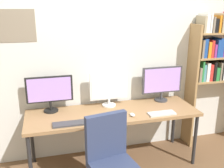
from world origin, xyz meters
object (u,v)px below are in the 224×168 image
at_px(monitor_left, 50,91).
at_px(computer_mouse, 132,115).
at_px(monitor_center, 109,88).
at_px(keyboard_left, 70,124).
at_px(bookshelf, 216,59).
at_px(keyboard_right, 162,113).
at_px(monitor_right, 162,82).
at_px(desk, 113,115).

height_order(monitor_left, computer_mouse, monitor_left).
xyz_separation_m(monitor_center, keyboard_left, (-0.56, -0.44, -0.24)).
relative_size(monitor_left, keyboard_left, 1.44).
height_order(bookshelf, monitor_center, bookshelf).
relative_size(bookshelf, keyboard_right, 5.83).
height_order(monitor_left, keyboard_left, monitor_left).
relative_size(monitor_center, monitor_right, 0.88).
bearing_deg(monitor_center, bookshelf, 0.65).
bearing_deg(monitor_right, keyboard_right, -113.81).
bearing_deg(desk, monitor_center, 90.00).
relative_size(desk, monitor_left, 3.78).
relative_size(desk, monitor_right, 3.77).
height_order(monitor_center, keyboard_left, monitor_center).
relative_size(desk, keyboard_right, 6.38).
relative_size(keyboard_right, computer_mouse, 3.51).
relative_size(monitor_left, keyboard_right, 1.69).
bearing_deg(computer_mouse, keyboard_right, -6.70).
xyz_separation_m(desk, monitor_center, (0.00, 0.21, 0.30)).
distance_m(monitor_center, computer_mouse, 0.50).
xyz_separation_m(keyboard_left, keyboard_right, (1.12, 0.00, 0.00)).
relative_size(keyboard_left, computer_mouse, 4.11).
bearing_deg(keyboard_left, monitor_center, 38.30).
xyz_separation_m(monitor_left, monitor_right, (1.51, 0.00, 0.01)).
height_order(monitor_right, keyboard_right, monitor_right).
distance_m(desk, keyboard_right, 0.61).
relative_size(monitor_center, keyboard_left, 1.28).
bearing_deg(monitor_right, monitor_left, -180.00).
bearing_deg(monitor_left, desk, -15.70).
xyz_separation_m(desk, monitor_right, (0.76, 0.21, 0.33)).
bearing_deg(monitor_center, monitor_left, -180.00).
distance_m(monitor_center, keyboard_left, 0.75).
height_order(desk, monitor_right, monitor_right).
xyz_separation_m(desk, computer_mouse, (0.19, -0.19, 0.07)).
bearing_deg(monitor_left, monitor_center, 0.00).
height_order(monitor_left, monitor_center, monitor_center).
distance_m(monitor_right, computer_mouse, 0.74).
bearing_deg(monitor_center, computer_mouse, -64.20).
relative_size(bookshelf, monitor_right, 3.45).
xyz_separation_m(monitor_left, keyboard_left, (0.20, -0.44, -0.25)).
xyz_separation_m(monitor_left, computer_mouse, (0.95, -0.40, -0.25)).
distance_m(desk, keyboard_left, 0.61).
bearing_deg(desk, monitor_left, 164.30).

